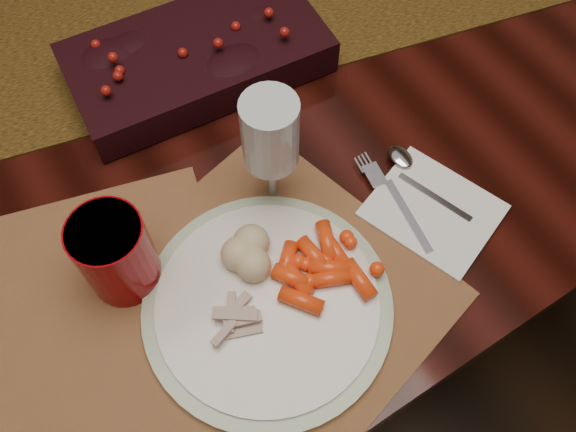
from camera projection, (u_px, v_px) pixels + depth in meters
floor at (230, 295)px, 1.52m from camera, size 5.00×5.00×0.00m
dining_table at (214, 224)px, 1.19m from camera, size 1.80×1.00×0.75m
table_runner at (168, 21)px, 0.93m from camera, size 1.73×0.70×0.00m
centerpiece at (197, 53)px, 0.85m from camera, size 0.37×0.21×0.07m
placemat_main at (227, 340)px, 0.69m from camera, size 0.56×0.47×0.00m
placemat_second at (43, 323)px, 0.70m from camera, size 0.49×0.41×0.00m
dinner_plate at (267, 305)px, 0.70m from camera, size 0.37×0.37×0.02m
baby_carrots at (316, 275)px, 0.70m from camera, size 0.12×0.10×0.02m
mashed_potatoes at (255, 250)px, 0.70m from camera, size 0.10×0.09×0.04m
turkey_shreds at (236, 319)px, 0.68m from camera, size 0.09×0.08×0.02m
napkin at (433, 210)px, 0.77m from camera, size 0.17×0.19×0.01m
fork at (399, 205)px, 0.77m from camera, size 0.04×0.14×0.00m
spoon at (424, 184)px, 0.78m from camera, size 0.07×0.13×0.00m
red_cup at (116, 254)px, 0.68m from camera, size 0.09×0.09×0.11m
wine_glass at (271, 155)px, 0.70m from camera, size 0.08×0.08×0.18m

